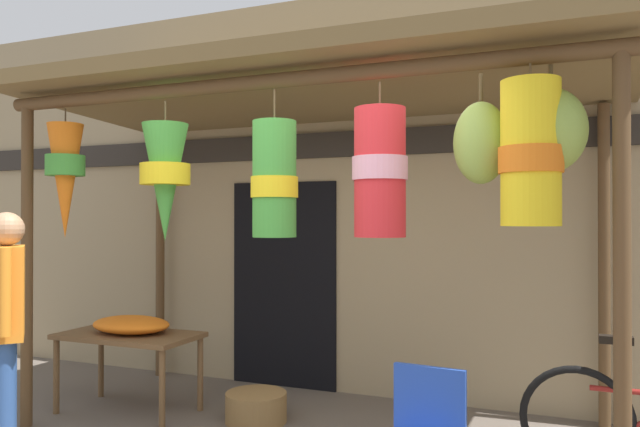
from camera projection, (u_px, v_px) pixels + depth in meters
shop_facade at (377, 192)px, 5.74m from camera, size 11.36×0.29×3.78m
market_stall_canopy at (313, 117)px, 4.55m from camera, size 4.74×2.20×2.78m
display_table at (129, 342)px, 5.15m from camera, size 1.18×0.63×0.67m
flower_heap_on_table at (132, 325)px, 5.15m from camera, size 0.70×0.49×0.14m
wicker_basket_spare at (256, 407)px, 4.90m from camera, size 0.50×0.50×0.24m
shopper_by_bananas at (6, 314)px, 4.09m from camera, size 0.46×0.43×1.69m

